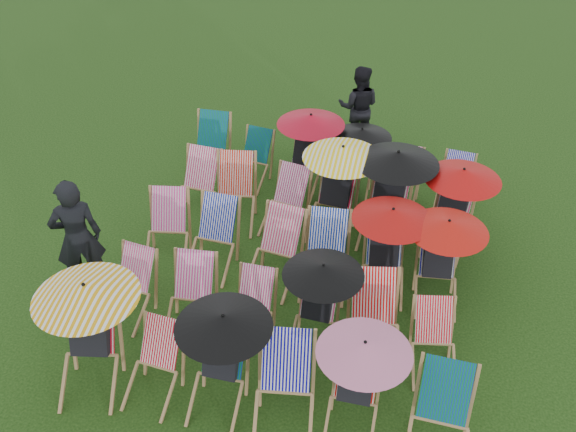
% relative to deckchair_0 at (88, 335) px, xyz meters
% --- Properties ---
extents(ground, '(100.00, 100.00, 0.00)m').
position_rel_deckchair_0_xyz_m(ground, '(1.89, 2.23, -0.74)').
color(ground, black).
rests_on(ground, ground).
extents(deckchair_0, '(1.19, 1.30, 1.41)m').
position_rel_deckchair_0_xyz_m(deckchair_0, '(0.00, 0.00, 0.00)').
color(deckchair_0, '#A17A4B').
rests_on(deckchair_0, ground).
extents(deckchair_1, '(0.63, 0.83, 0.85)m').
position_rel_deckchair_0_xyz_m(deckchair_1, '(0.75, -0.01, -0.32)').
color(deckchair_1, '#A17A4B').
rests_on(deckchair_1, ground).
extents(deckchair_2, '(1.07, 1.11, 1.27)m').
position_rel_deckchair_0_xyz_m(deckchair_2, '(1.54, 0.07, -0.07)').
color(deckchair_2, '#A17A4B').
rests_on(deckchair_2, ground).
extents(deckchair_3, '(0.82, 1.04, 1.03)m').
position_rel_deckchair_0_xyz_m(deckchair_3, '(2.31, -0.08, -0.23)').
color(deckchair_3, '#A17A4B').
rests_on(deckchair_3, ground).
extents(deckchair_4, '(1.02, 1.05, 1.21)m').
position_rel_deckchair_0_xyz_m(deckchair_4, '(3.06, 0.11, -0.11)').
color(deckchair_4, '#A17A4B').
rests_on(deckchair_4, ground).
extents(deckchair_5, '(0.69, 0.94, 0.99)m').
position_rel_deckchair_0_xyz_m(deckchair_5, '(3.96, -0.06, -0.25)').
color(deckchair_5, '#A17A4B').
rests_on(deckchair_5, ground).
extents(deckchair_6, '(0.68, 0.86, 0.86)m').
position_rel_deckchair_0_xyz_m(deckchair_6, '(-0.08, 1.12, -0.31)').
color(deckchair_6, '#A17A4B').
rests_on(deckchair_6, ground).
extents(deckchair_7, '(0.68, 0.90, 0.93)m').
position_rel_deckchair_0_xyz_m(deckchair_7, '(0.79, 1.09, -0.28)').
color(deckchair_7, '#A17A4B').
rests_on(deckchair_7, ground).
extents(deckchair_8, '(0.54, 0.76, 0.81)m').
position_rel_deckchair_0_xyz_m(deckchair_8, '(1.58, 1.16, -0.34)').
color(deckchair_8, '#A17A4B').
rests_on(deckchair_8, ground).
extents(deckchair_9, '(0.99, 1.04, 1.18)m').
position_rel_deckchair_0_xyz_m(deckchair_9, '(2.40, 1.23, -0.12)').
color(deckchair_9, '#A17A4B').
rests_on(deckchair_9, ground).
extents(deckchair_10, '(0.84, 1.04, 1.01)m').
position_rel_deckchair_0_xyz_m(deckchair_10, '(3.12, 1.17, -0.24)').
color(deckchair_10, '#A17A4B').
rests_on(deckchair_10, ground).
extents(deckchair_11, '(0.69, 0.86, 0.83)m').
position_rel_deckchair_0_xyz_m(deckchair_11, '(3.85, 1.11, -0.33)').
color(deckchair_11, '#A17A4B').
rests_on(deckchair_11, ground).
extents(deckchair_12, '(0.78, 0.97, 0.95)m').
position_rel_deckchair_0_xyz_m(deckchair_12, '(-0.04, 2.32, -0.27)').
color(deckchair_12, '#A17A4B').
rests_on(deckchair_12, ground).
extents(deckchair_13, '(0.68, 0.92, 0.97)m').
position_rel_deckchair_0_xyz_m(deckchair_13, '(0.67, 2.28, -0.26)').
color(deckchair_13, '#A17A4B').
rests_on(deckchair_13, ground).
extents(deckchair_14, '(0.79, 1.00, 0.99)m').
position_rel_deckchair_0_xyz_m(deckchair_14, '(1.61, 2.21, -0.25)').
color(deckchair_14, '#A17A4B').
rests_on(deckchair_14, ground).
extents(deckchair_15, '(0.72, 0.96, 0.99)m').
position_rel_deckchair_0_xyz_m(deckchair_15, '(2.30, 2.28, -0.25)').
color(deckchair_15, '#A17A4B').
rests_on(deckchair_15, ground).
extents(deckchair_16, '(1.07, 1.15, 1.27)m').
position_rel_deckchair_0_xyz_m(deckchair_16, '(3.10, 2.40, -0.08)').
color(deckchair_16, '#A17A4B').
rests_on(deckchair_16, ground).
extents(deckchair_17, '(1.05, 1.12, 1.24)m').
position_rel_deckchair_0_xyz_m(deckchair_17, '(3.82, 2.36, -0.09)').
color(deckchair_17, '#A17A4B').
rests_on(deckchair_17, ground).
extents(deckchair_18, '(0.71, 0.95, 0.98)m').
position_rel_deckchair_0_xyz_m(deckchair_18, '(-0.01, 3.46, -0.25)').
color(deckchair_18, '#A17A4B').
rests_on(deckchair_18, ground).
extents(deckchair_19, '(0.81, 1.02, 1.01)m').
position_rel_deckchair_0_xyz_m(deckchair_19, '(0.64, 3.40, -0.24)').
color(deckchair_19, '#A17A4B').
rests_on(deckchair_19, ground).
extents(deckchair_20, '(0.75, 0.94, 0.91)m').
position_rel_deckchair_0_xyz_m(deckchair_20, '(1.45, 3.43, -0.29)').
color(deckchair_20, '#A17A4B').
rests_on(deckchair_20, ground).
extents(deckchair_21, '(1.19, 1.25, 1.41)m').
position_rel_deckchair_0_xyz_m(deckchair_21, '(2.20, 3.57, -0.00)').
color(deckchair_21, '#A17A4B').
rests_on(deckchair_21, ground).
extents(deckchair_22, '(1.21, 1.27, 1.43)m').
position_rel_deckchair_0_xyz_m(deckchair_22, '(3.00, 3.58, 0.01)').
color(deckchair_22, '#A17A4B').
rests_on(deckchair_22, ground).
extents(deckchair_23, '(1.10, 1.17, 1.30)m').
position_rel_deckchair_0_xyz_m(deckchair_23, '(3.93, 3.56, -0.06)').
color(deckchair_23, '#A17A4B').
rests_on(deckchair_23, ground).
extents(deckchair_24, '(0.68, 0.93, 0.99)m').
position_rel_deckchair_0_xyz_m(deckchair_24, '(-0.20, 4.64, -0.25)').
color(deckchair_24, '#A17A4B').
rests_on(deckchair_24, ground).
extents(deckchair_25, '(0.68, 0.86, 0.86)m').
position_rel_deckchair_0_xyz_m(deckchair_25, '(0.60, 4.54, -0.32)').
color(deckchair_25, '#A17A4B').
rests_on(deckchair_25, ground).
extents(deckchair_26, '(1.11, 1.18, 1.31)m').
position_rel_deckchair_0_xyz_m(deckchair_26, '(1.51, 4.61, -0.05)').
color(deckchair_26, '#A17A4B').
rests_on(deckchair_26, ground).
extents(deckchair_27, '(0.97, 1.01, 1.15)m').
position_rel_deckchair_0_xyz_m(deckchair_27, '(2.37, 4.65, -0.14)').
color(deckchair_27, '#A17A4B').
rests_on(deckchair_27, ground).
extents(deckchair_28, '(0.65, 0.85, 0.87)m').
position_rel_deckchair_0_xyz_m(deckchair_28, '(3.12, 4.50, -0.31)').
color(deckchair_28, '#A17A4B').
rests_on(deckchair_28, ground).
extents(deckchair_29, '(0.62, 0.81, 0.82)m').
position_rel_deckchair_0_xyz_m(deckchair_29, '(3.97, 4.63, -0.34)').
color(deckchair_29, '#A17A4B').
rests_on(deckchair_29, ground).
extents(person_left, '(0.77, 0.71, 1.77)m').
position_rel_deckchair_0_xyz_m(person_left, '(-0.87, 1.42, 0.14)').
color(person_left, black).
rests_on(person_left, ground).
extents(person_rear, '(0.79, 0.64, 1.56)m').
position_rel_deckchair_0_xyz_m(person_rear, '(2.14, 6.20, 0.04)').
color(person_rear, black).
rests_on(person_rear, ground).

